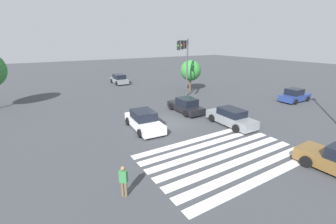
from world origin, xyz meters
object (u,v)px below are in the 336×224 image
object	(u,v)px
car_0	(186,106)
car_4	(144,121)
traffic_signal_mast	(185,56)
car_2	(119,79)
car_3	(231,117)
pedestrian	(124,180)
tree_corner_b	(191,70)
car_1	(295,96)

from	to	relation	value
car_0	car_4	world-z (taller)	car_4
traffic_signal_mast	car_2	distance (m)	15.72
car_0	car_2	xyz separation A→B (m)	(-0.34, 18.76, 0.07)
traffic_signal_mast	car_3	size ratio (longest dim) A/B	1.54
pedestrian	tree_corner_b	size ratio (longest dim) A/B	0.36
car_0	car_3	bearing A→B (deg)	-166.05
car_0	car_3	size ratio (longest dim) A/B	0.94
car_1	car_2	distance (m)	26.21
pedestrian	car_0	bearing A→B (deg)	-4.70
tree_corner_b	car_4	bearing A→B (deg)	-141.11
car_4	pedestrian	world-z (taller)	pedestrian
car_4	pedestrian	bearing A→B (deg)	-27.91
car_0	tree_corner_b	distance (m)	10.39
car_3	tree_corner_b	world-z (taller)	tree_corner_b
traffic_signal_mast	tree_corner_b	world-z (taller)	traffic_signal_mast
car_1	tree_corner_b	xyz separation A→B (m)	(-7.23, 11.25, 2.27)
car_2	car_4	size ratio (longest dim) A/B	0.90
car_1	pedestrian	bearing A→B (deg)	-167.11
traffic_signal_mast	pedestrian	size ratio (longest dim) A/B	4.53
pedestrian	car_3	bearing A→B (deg)	-26.89
car_0	car_4	xyz separation A→B (m)	(-5.64, -1.88, 0.03)
car_3	car_4	world-z (taller)	car_4
traffic_signal_mast	car_1	xyz separation A→B (m)	(11.06, -7.42, -4.64)
car_2	pedestrian	bearing A→B (deg)	161.50
car_0	car_3	distance (m)	5.20
tree_corner_b	car_0	bearing A→B (deg)	-129.30
car_2	tree_corner_b	size ratio (longest dim) A/B	0.99
traffic_signal_mast	pedestrian	bearing A→B (deg)	0.93
car_1	car_2	world-z (taller)	car_2
car_1	car_2	bearing A→B (deg)	121.60
car_4	tree_corner_b	bearing A→B (deg)	132.84
car_1	tree_corner_b	bearing A→B (deg)	122.07
traffic_signal_mast	pedestrian	world-z (taller)	traffic_signal_mast
car_3	tree_corner_b	distance (m)	14.13
car_1	car_2	xyz separation A→B (m)	(-13.99, 22.17, 0.05)
car_0	pedestrian	xyz separation A→B (m)	(-10.14, -9.13, 0.21)
car_1	pedestrian	xyz separation A→B (m)	(-23.79, -5.73, 0.19)
car_2	pedestrian	distance (m)	29.57
traffic_signal_mast	car_0	world-z (taller)	traffic_signal_mast
car_1	pedestrian	size ratio (longest dim) A/B	2.62
traffic_signal_mast	car_0	bearing A→B (deg)	12.21
car_3	pedestrian	distance (m)	12.00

